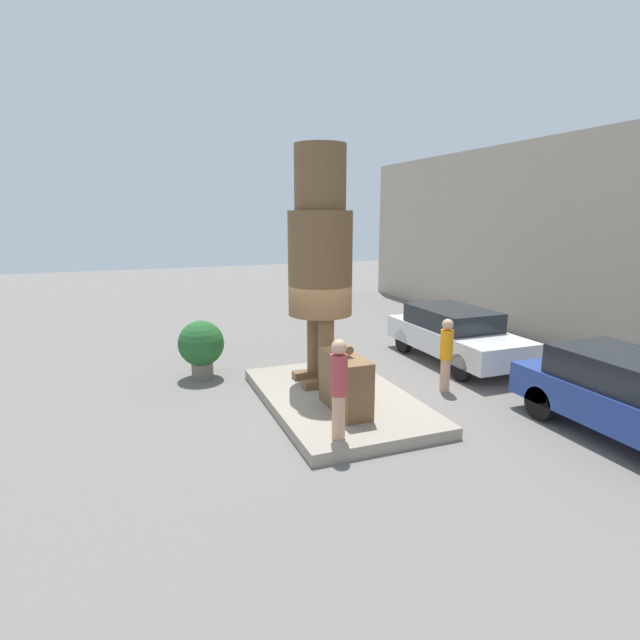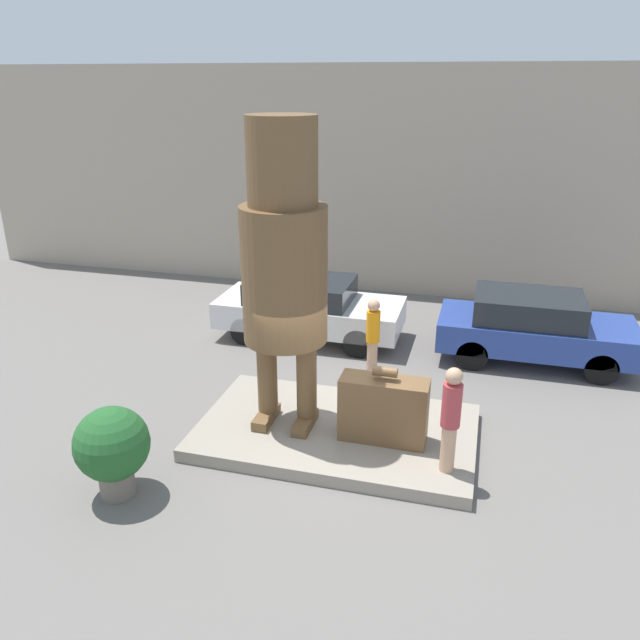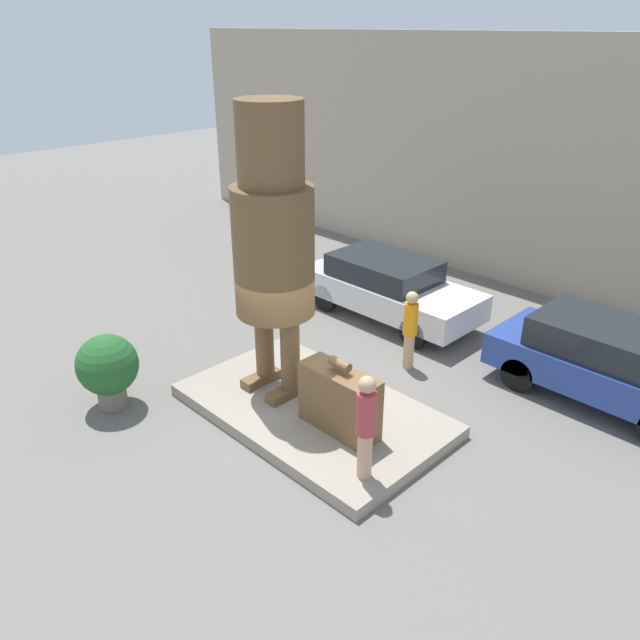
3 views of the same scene
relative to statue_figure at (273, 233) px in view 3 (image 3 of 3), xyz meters
name	(u,v)px [view 3 (image 3 of 3)]	position (x,y,z in m)	size (l,w,h in m)	color
ground_plane	(312,415)	(0.90, 0.04, -3.32)	(60.00, 60.00, 0.00)	slate
pedestal	(312,410)	(0.90, 0.04, -3.20)	(4.87, 2.94, 0.23)	gray
building_backdrop	(558,172)	(0.90, 8.64, -0.12)	(28.00, 0.60, 6.40)	tan
statue_figure	(273,233)	(0.00, 0.00, 0.00)	(1.43, 1.43, 5.28)	brown
giant_suitcase	(339,400)	(1.76, -0.14, -2.51)	(1.48, 0.55, 1.36)	brown
tourist	(366,423)	(2.89, -0.77, -2.11)	(0.30, 0.30, 1.78)	tan
parked_car_white	(388,286)	(-0.91, 4.37, -2.52)	(4.48, 1.86, 1.49)	silver
parked_car_blue	(605,360)	(4.35, 4.37, -2.48)	(4.25, 1.84, 1.57)	#284293
planter_pot	(108,367)	(-1.97, -2.42, -2.47)	(1.14, 1.14, 1.47)	#70665B
worker_hivis	(410,327)	(1.03, 2.72, -2.37)	(0.29, 0.29, 1.72)	tan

